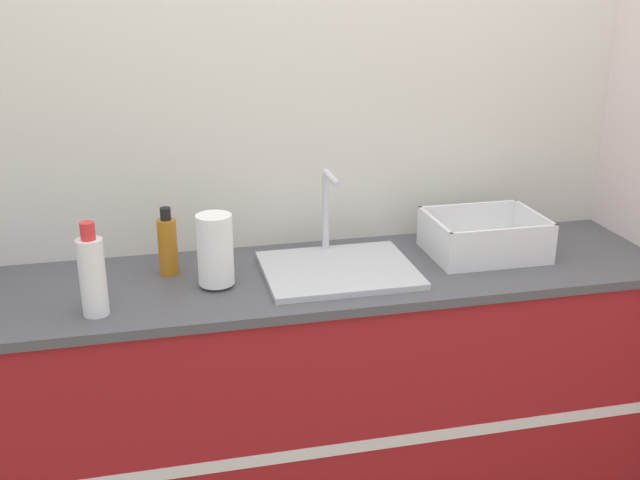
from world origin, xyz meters
The scene contains 7 objects.
wall_back centered at (0.00, 0.60, 1.30)m, with size 4.80×0.06×2.60m.
counter_cabinet centered at (0.00, 0.28, 0.47)m, with size 2.43×0.59×0.94m.
sink centered at (0.10, 0.27, 0.96)m, with size 0.48×0.40×0.30m.
paper_towel_roll centered at (-0.29, 0.24, 1.05)m, with size 0.11×0.11×0.23m.
dish_rack centered at (0.63, 0.32, 0.98)m, with size 0.38×0.30×0.14m.
bottle_amber centered at (-0.43, 0.38, 1.03)m, with size 0.06×0.06×0.22m.
bottle_white_spray centered at (-0.64, 0.12, 1.06)m, with size 0.07×0.07×0.28m.
Camera 1 is at (-0.46, -1.90, 1.86)m, focal length 42.00 mm.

